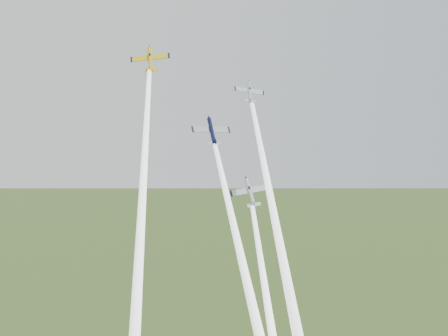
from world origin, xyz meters
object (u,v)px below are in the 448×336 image
at_px(plane_yellow, 150,59).
at_px(plane_navy, 212,131).
at_px(plane_silver_right, 250,92).
at_px(plane_silver_low, 250,192).

bearing_deg(plane_yellow, plane_navy, -25.02).
xyz_separation_m(plane_yellow, plane_silver_right, (20.29, -6.67, -7.00)).
bearing_deg(plane_navy, plane_silver_low, -19.11).
distance_m(plane_yellow, plane_silver_low, 35.70).
height_order(plane_yellow, plane_silver_right, plane_yellow).
bearing_deg(plane_navy, plane_yellow, 136.34).
xyz_separation_m(plane_silver_right, plane_silver_low, (-1.61, -4.83, -21.16)).
relative_size(plane_yellow, plane_navy, 1.01).
bearing_deg(plane_silver_right, plane_navy, -160.01).
height_order(plane_yellow, plane_navy, plane_yellow).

